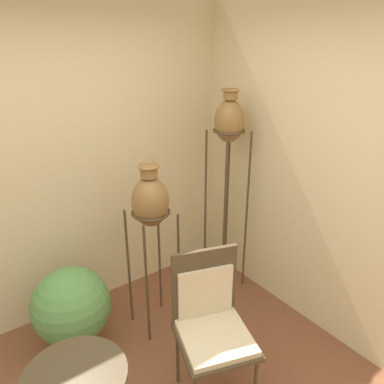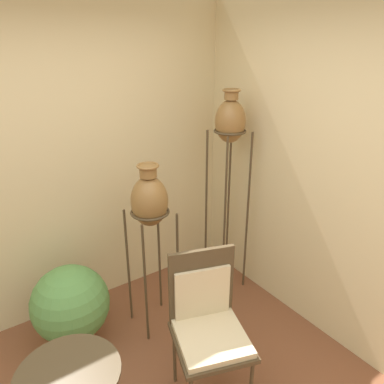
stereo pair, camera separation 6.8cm
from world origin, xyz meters
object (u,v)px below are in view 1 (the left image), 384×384
object	(u,v)px
vase_stand_medium	(150,204)
potted_plant	(72,308)
vase_stand_tall	(229,129)
chair	(211,319)

from	to	relation	value
vase_stand_medium	potted_plant	bearing A→B (deg)	169.12
vase_stand_tall	potted_plant	size ratio (longest dim) A/B	2.69
vase_stand_tall	potted_plant	world-z (taller)	vase_stand_tall
vase_stand_medium	potted_plant	world-z (taller)	vase_stand_medium
vase_stand_medium	potted_plant	distance (m)	1.00
potted_plant	vase_stand_medium	bearing A→B (deg)	-10.88
vase_stand_tall	vase_stand_medium	xyz separation A→B (m)	(-0.84, -0.08, -0.44)
vase_stand_medium	chair	world-z (taller)	vase_stand_medium
vase_stand_medium	vase_stand_tall	bearing A→B (deg)	5.47
vase_stand_tall	chair	bearing A→B (deg)	-135.27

